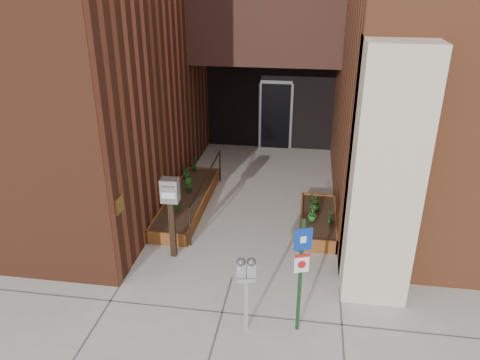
% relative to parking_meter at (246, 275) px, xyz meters
% --- Properties ---
extents(ground, '(80.00, 80.00, 0.00)m').
position_rel_parking_meter_xyz_m(ground, '(-0.45, 1.32, -1.05)').
color(ground, '#9E9991').
rests_on(ground, ground).
extents(planter_left, '(0.90, 3.60, 0.30)m').
position_rel_parking_meter_xyz_m(planter_left, '(-2.00, 4.02, -0.91)').
color(planter_left, brown).
rests_on(planter_left, ground).
extents(planter_right, '(0.80, 2.20, 0.30)m').
position_rel_parking_meter_xyz_m(planter_right, '(1.15, 3.52, -0.91)').
color(planter_right, brown).
rests_on(planter_right, ground).
extents(handrail, '(0.04, 3.34, 0.90)m').
position_rel_parking_meter_xyz_m(handrail, '(-1.50, 3.97, -0.30)').
color(handrail, black).
rests_on(handrail, ground).
extents(parking_meter, '(0.31, 0.17, 1.35)m').
position_rel_parking_meter_xyz_m(parking_meter, '(0.00, 0.00, 0.00)').
color(parking_meter, '#B3B4B6').
rests_on(parking_meter, ground).
extents(sign_post, '(0.27, 0.11, 2.03)m').
position_rel_parking_meter_xyz_m(sign_post, '(0.82, 0.10, 0.20)').
color(sign_post, '#14391A').
rests_on(sign_post, ground).
extents(payment_dropbox, '(0.35, 0.27, 1.71)m').
position_rel_parking_meter_xyz_m(payment_dropbox, '(-1.74, 1.89, 0.18)').
color(payment_dropbox, black).
rests_on(payment_dropbox, ground).
extents(shrub_left_a, '(0.45, 0.45, 0.36)m').
position_rel_parking_meter_xyz_m(shrub_left_a, '(-2.11, 3.29, -0.57)').
color(shrub_left_a, '#175217').
rests_on(shrub_left_a, planter_left).
extents(shrub_left_b, '(0.26, 0.26, 0.34)m').
position_rel_parking_meter_xyz_m(shrub_left_b, '(-2.03, 4.28, -0.58)').
color(shrub_left_b, '#1D5B1A').
rests_on(shrub_left_b, planter_left).
extents(shrub_left_c, '(0.28, 0.28, 0.36)m').
position_rel_parking_meter_xyz_m(shrub_left_c, '(-2.30, 5.09, -0.57)').
color(shrub_left_c, '#225A19').
rests_on(shrub_left_c, planter_left).
extents(shrub_left_d, '(0.23, 0.23, 0.40)m').
position_rel_parking_meter_xyz_m(shrub_left_d, '(-2.22, 5.62, -0.55)').
color(shrub_left_d, '#17531A').
rests_on(shrub_left_d, planter_left).
extents(shrub_right_a, '(0.20, 0.20, 0.35)m').
position_rel_parking_meter_xyz_m(shrub_right_a, '(1.01, 3.22, -0.57)').
color(shrub_right_a, '#21611B').
rests_on(shrub_right_a, planter_right).
extents(shrub_right_b, '(0.24, 0.24, 0.34)m').
position_rel_parking_meter_xyz_m(shrub_right_b, '(1.40, 3.15, -0.58)').
color(shrub_right_b, '#17511A').
rests_on(shrub_right_b, planter_right).
extents(shrub_right_c, '(0.45, 0.45, 0.36)m').
position_rel_parking_meter_xyz_m(shrub_right_c, '(1.06, 3.75, -0.57)').
color(shrub_right_c, '#265518').
rests_on(shrub_right_c, planter_right).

